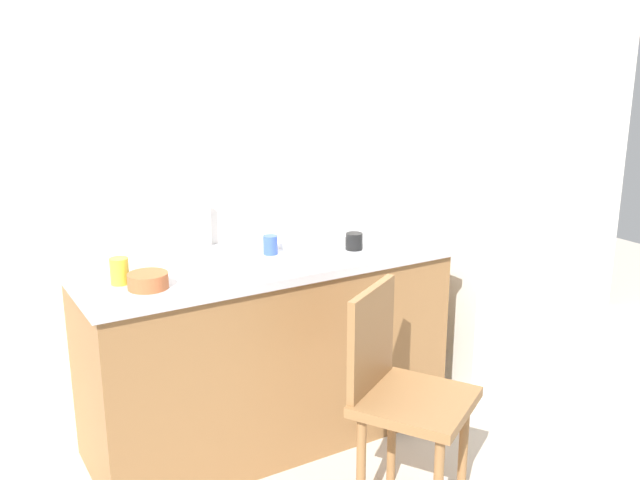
% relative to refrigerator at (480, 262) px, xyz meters
% --- Properties ---
extents(ground_plane, '(8.00, 8.00, 0.00)m').
position_rel_refrigerator_xyz_m(ground_plane, '(-0.88, -0.67, -0.63)').
color(ground_plane, '#BCB2A3').
extents(back_wall, '(4.80, 0.10, 2.50)m').
position_rel_refrigerator_xyz_m(back_wall, '(-0.88, 0.33, 0.62)').
color(back_wall, white).
rests_on(back_wall, ground_plane).
extents(cabinet_base, '(1.59, 0.60, 0.83)m').
position_rel_refrigerator_xyz_m(cabinet_base, '(-1.29, -0.02, -0.22)').
color(cabinet_base, olive).
rests_on(cabinet_base, ground_plane).
extents(countertop, '(1.63, 0.64, 0.04)m').
position_rel_refrigerator_xyz_m(countertop, '(-1.29, -0.02, 0.22)').
color(countertop, '#B7B7BC').
rests_on(countertop, cabinet_base).
extents(faucet, '(0.02, 0.02, 0.23)m').
position_rel_refrigerator_xyz_m(faucet, '(-1.45, 0.23, 0.35)').
color(faucet, '#B7B7BC').
rests_on(faucet, countertop).
extents(refrigerator, '(0.55, 0.56, 1.26)m').
position_rel_refrigerator_xyz_m(refrigerator, '(0.00, 0.00, 0.00)').
color(refrigerator, silver).
rests_on(refrigerator, ground_plane).
extents(chair, '(0.55, 0.55, 0.89)m').
position_rel_refrigerator_xyz_m(chair, '(-1.09, -0.75, -0.13)').
color(chair, olive).
rests_on(chair, ground_plane).
extents(dish_tray, '(0.28, 0.20, 0.05)m').
position_rel_refrigerator_xyz_m(dish_tray, '(-1.03, 0.03, 0.26)').
color(dish_tray, white).
rests_on(dish_tray, countertop).
extents(terracotta_bowl, '(0.15, 0.15, 0.06)m').
position_rel_refrigerator_xyz_m(terracotta_bowl, '(-1.85, -0.17, 0.27)').
color(terracotta_bowl, '#B25B33').
rests_on(terracotta_bowl, countertop).
extents(cup_blue, '(0.06, 0.06, 0.08)m').
position_rel_refrigerator_xyz_m(cup_blue, '(-1.25, 0.00, 0.28)').
color(cup_blue, blue).
rests_on(cup_blue, countertop).
extents(cup_black, '(0.08, 0.08, 0.08)m').
position_rel_refrigerator_xyz_m(cup_black, '(-0.89, -0.13, 0.27)').
color(cup_black, black).
rests_on(cup_black, countertop).
extents(cup_yellow, '(0.07, 0.07, 0.10)m').
position_rel_refrigerator_xyz_m(cup_yellow, '(-1.93, -0.06, 0.29)').
color(cup_yellow, yellow).
rests_on(cup_yellow, countertop).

